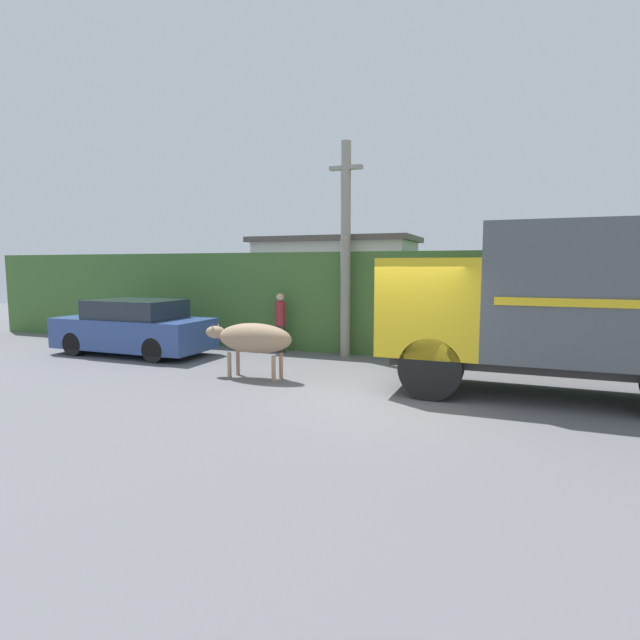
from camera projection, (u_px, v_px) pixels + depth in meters
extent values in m
plane|color=slate|center=(394.00, 397.00, 9.57)|extent=(60.00, 60.00, 0.00)
cube|color=#426B33|center=(447.00, 298.00, 16.34)|extent=(32.00, 6.78, 2.91)
cube|color=#B2BCAD|center=(335.00, 295.00, 15.43)|extent=(4.61, 2.40, 3.22)
cube|color=#4C4742|center=(336.00, 240.00, 15.25)|extent=(4.91, 2.70, 0.16)
cube|color=#2D2D2D|center=(553.00, 362.00, 9.49)|extent=(5.92, 1.84, 0.18)
cube|color=gold|center=(435.00, 305.00, 10.20)|extent=(1.93, 2.30, 1.89)
cube|color=#232D38|center=(388.00, 288.00, 10.52)|extent=(0.04, 1.96, 0.66)
cube|color=#4C5156|center=(616.00, 293.00, 8.99)|extent=(4.50, 2.30, 2.52)
cube|color=gold|center=(629.00, 304.00, 7.92)|extent=(4.05, 0.03, 0.14)
cylinder|color=black|center=(431.00, 368.00, 9.45)|extent=(1.18, 0.51, 1.18)
ellipsoid|color=#9E7F60|center=(255.00, 338.00, 11.08)|extent=(1.79, 0.67, 0.67)
ellipsoid|color=#9E7F60|center=(216.00, 332.00, 11.44)|extent=(0.50, 0.29, 0.29)
cone|color=#B7AD93|center=(213.00, 326.00, 11.32)|extent=(0.06, 0.06, 0.11)
cone|color=#B7AD93|center=(218.00, 325.00, 11.53)|extent=(0.06, 0.06, 0.11)
cylinder|color=#9E7F60|center=(229.00, 365.00, 11.18)|extent=(0.09, 0.09, 0.58)
cylinder|color=#9E7F60|center=(238.00, 362.00, 11.52)|extent=(0.09, 0.09, 0.58)
cylinder|color=#9E7F60|center=(274.00, 369.00, 10.78)|extent=(0.09, 0.09, 0.58)
cylinder|color=#9E7F60|center=(281.00, 366.00, 11.11)|extent=(0.09, 0.09, 0.58)
cube|color=#334C8C|center=(134.00, 333.00, 14.19)|extent=(4.48, 1.84, 0.86)
cube|color=#232D38|center=(136.00, 309.00, 14.07)|extent=(2.47, 1.69, 0.52)
cylinder|color=black|center=(75.00, 344.00, 14.01)|extent=(0.66, 0.29, 0.66)
cylinder|color=black|center=(155.00, 350.00, 13.00)|extent=(0.66, 0.29, 0.66)
cube|color=#38332D|center=(280.00, 339.00, 14.47)|extent=(0.26, 0.19, 0.80)
cylinder|color=maroon|center=(280.00, 313.00, 14.39)|extent=(0.32, 0.32, 0.69)
sphere|color=#DBB28E|center=(280.00, 297.00, 14.34)|extent=(0.23, 0.23, 0.23)
cylinder|color=gray|center=(346.00, 251.00, 13.58)|extent=(0.27, 0.27, 5.82)
cube|color=gray|center=(346.00, 168.00, 13.34)|extent=(0.90, 0.22, 0.10)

